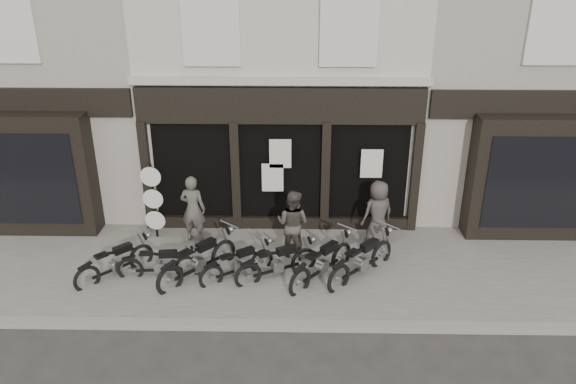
{
  "coord_description": "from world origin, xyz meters",
  "views": [
    {
      "loc": [
        0.44,
        -10.42,
        7.04
      ],
      "look_at": [
        0.22,
        1.6,
        1.73
      ],
      "focal_mm": 35.0,
      "sensor_mm": 36.0,
      "label": 1
    }
  ],
  "objects_px": {
    "man_centre": "(293,224)",
    "motorcycle_0": "(116,265)",
    "motorcycle_3": "(238,266)",
    "man_right": "(378,213)",
    "motorcycle_1": "(160,266)",
    "advert_sign_post": "(154,204)",
    "motorcycle_2": "(199,263)",
    "motorcycle_5": "(322,266)",
    "motorcycle_6": "(362,263)",
    "motorcycle_4": "(277,265)",
    "man_left": "(193,209)"
  },
  "relations": [
    {
      "from": "motorcycle_4",
      "to": "man_left",
      "type": "bearing_deg",
      "value": 113.92
    },
    {
      "from": "man_left",
      "to": "advert_sign_post",
      "type": "height_order",
      "value": "advert_sign_post"
    },
    {
      "from": "motorcycle_4",
      "to": "advert_sign_post",
      "type": "xyz_separation_m",
      "value": [
        -3.19,
        1.82,
        0.65
      ]
    },
    {
      "from": "motorcycle_0",
      "to": "motorcycle_5",
      "type": "xyz_separation_m",
      "value": [
        4.69,
        -0.02,
        0.04
      ]
    },
    {
      "from": "motorcycle_1",
      "to": "man_centre",
      "type": "distance_m",
      "value": 3.22
    },
    {
      "from": "motorcycle_0",
      "to": "motorcycle_1",
      "type": "relative_size",
      "value": 0.84
    },
    {
      "from": "man_left",
      "to": "man_right",
      "type": "bearing_deg",
      "value": -171.17
    },
    {
      "from": "man_right",
      "to": "motorcycle_6",
      "type": "bearing_deg",
      "value": 46.44
    },
    {
      "from": "motorcycle_2",
      "to": "man_right",
      "type": "distance_m",
      "value": 4.54
    },
    {
      "from": "motorcycle_0",
      "to": "man_left",
      "type": "distance_m",
      "value": 2.34
    },
    {
      "from": "motorcycle_5",
      "to": "man_left",
      "type": "bearing_deg",
      "value": 102.6
    },
    {
      "from": "motorcycle_3",
      "to": "motorcycle_5",
      "type": "bearing_deg",
      "value": -34.68
    },
    {
      "from": "motorcycle_3",
      "to": "man_right",
      "type": "height_order",
      "value": "man_right"
    },
    {
      "from": "man_right",
      "to": "advert_sign_post",
      "type": "relative_size",
      "value": 0.79
    },
    {
      "from": "motorcycle_2",
      "to": "motorcycle_6",
      "type": "relative_size",
      "value": 1.05
    },
    {
      "from": "man_centre",
      "to": "advert_sign_post",
      "type": "bearing_deg",
      "value": 9.86
    },
    {
      "from": "man_centre",
      "to": "motorcycle_0",
      "type": "bearing_deg",
      "value": 37.16
    },
    {
      "from": "advert_sign_post",
      "to": "motorcycle_1",
      "type": "bearing_deg",
      "value": -72.04
    },
    {
      "from": "motorcycle_1",
      "to": "motorcycle_2",
      "type": "bearing_deg",
      "value": -3.41
    },
    {
      "from": "motorcycle_6",
      "to": "advert_sign_post",
      "type": "bearing_deg",
      "value": 115.87
    },
    {
      "from": "motorcycle_2",
      "to": "motorcycle_5",
      "type": "relative_size",
      "value": 1.02
    },
    {
      "from": "man_left",
      "to": "advert_sign_post",
      "type": "relative_size",
      "value": 0.82
    },
    {
      "from": "advert_sign_post",
      "to": "man_left",
      "type": "bearing_deg",
      "value": -6.31
    },
    {
      "from": "motorcycle_6",
      "to": "man_centre",
      "type": "bearing_deg",
      "value": 105.48
    },
    {
      "from": "man_right",
      "to": "motorcycle_1",
      "type": "bearing_deg",
      "value": -6.82
    },
    {
      "from": "motorcycle_2",
      "to": "motorcycle_6",
      "type": "height_order",
      "value": "motorcycle_2"
    },
    {
      "from": "motorcycle_3",
      "to": "motorcycle_6",
      "type": "distance_m",
      "value": 2.81
    },
    {
      "from": "man_centre",
      "to": "advert_sign_post",
      "type": "distance_m",
      "value": 3.62
    },
    {
      "from": "motorcycle_1",
      "to": "man_left",
      "type": "xyz_separation_m",
      "value": [
        0.5,
        1.69,
        0.64
      ]
    },
    {
      "from": "motorcycle_4",
      "to": "motorcycle_6",
      "type": "relative_size",
      "value": 1.07
    },
    {
      "from": "motorcycle_4",
      "to": "advert_sign_post",
      "type": "height_order",
      "value": "advert_sign_post"
    },
    {
      "from": "motorcycle_6",
      "to": "motorcycle_3",
      "type": "bearing_deg",
      "value": 136.5
    },
    {
      "from": "motorcycle_2",
      "to": "motorcycle_3",
      "type": "relative_size",
      "value": 1.11
    },
    {
      "from": "advert_sign_post",
      "to": "motorcycle_5",
      "type": "bearing_deg",
      "value": -21.4
    },
    {
      "from": "motorcycle_3",
      "to": "man_right",
      "type": "distance_m",
      "value": 3.74
    },
    {
      "from": "motorcycle_4",
      "to": "motorcycle_2",
      "type": "bearing_deg",
      "value": 151.4
    },
    {
      "from": "motorcycle_3",
      "to": "motorcycle_4",
      "type": "relative_size",
      "value": 0.89
    },
    {
      "from": "motorcycle_4",
      "to": "man_centre",
      "type": "relative_size",
      "value": 1.11
    },
    {
      "from": "motorcycle_1",
      "to": "man_left",
      "type": "height_order",
      "value": "man_left"
    },
    {
      "from": "motorcycle_5",
      "to": "advert_sign_post",
      "type": "xyz_separation_m",
      "value": [
        -4.2,
        1.85,
        0.62
      ]
    },
    {
      "from": "motorcycle_4",
      "to": "motorcycle_5",
      "type": "bearing_deg",
      "value": -30.09
    },
    {
      "from": "advert_sign_post",
      "to": "man_right",
      "type": "bearing_deg",
      "value": -0.02
    },
    {
      "from": "motorcycle_0",
      "to": "motorcycle_1",
      "type": "distance_m",
      "value": 1.01
    },
    {
      "from": "motorcycle_0",
      "to": "man_right",
      "type": "bearing_deg",
      "value": -31.33
    },
    {
      "from": "motorcycle_1",
      "to": "motorcycle_4",
      "type": "xyz_separation_m",
      "value": [
        2.67,
        0.03,
        0.03
      ]
    },
    {
      "from": "motorcycle_0",
      "to": "motorcycle_6",
      "type": "distance_m",
      "value": 5.6
    },
    {
      "from": "motorcycle_0",
      "to": "man_right",
      "type": "height_order",
      "value": "man_right"
    },
    {
      "from": "motorcycle_1",
      "to": "advert_sign_post",
      "type": "distance_m",
      "value": 2.04
    },
    {
      "from": "motorcycle_6",
      "to": "man_centre",
      "type": "height_order",
      "value": "man_centre"
    },
    {
      "from": "motorcycle_5",
      "to": "motorcycle_6",
      "type": "relative_size",
      "value": 1.02
    }
  ]
}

